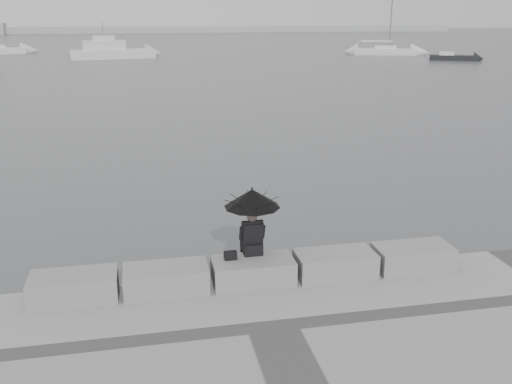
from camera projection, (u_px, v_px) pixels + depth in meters
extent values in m
plane|color=#4A4C4F|center=(249.00, 295.00, 11.89)|extent=(360.00, 360.00, 0.00)
cube|color=gray|center=(74.00, 287.00, 10.59)|extent=(1.60, 0.80, 0.50)
cube|color=gray|center=(166.00, 279.00, 10.92)|extent=(1.60, 0.80, 0.50)
cube|color=gray|center=(253.00, 271.00, 11.24)|extent=(1.60, 0.80, 0.50)
cube|color=gray|center=(335.00, 264.00, 11.56)|extent=(1.60, 0.80, 0.50)
cube|color=gray|center=(413.00, 257.00, 11.89)|extent=(1.60, 0.80, 0.50)
sphere|color=#726056|center=(252.00, 217.00, 11.24)|extent=(0.21, 0.21, 0.21)
cylinder|color=black|center=(252.00, 213.00, 11.21)|extent=(0.02, 0.02, 1.00)
cone|color=black|center=(252.00, 198.00, 11.11)|extent=(1.12, 1.12, 0.36)
sphere|color=black|center=(252.00, 188.00, 11.05)|extent=(0.04, 0.04, 0.04)
cube|color=black|center=(230.00, 255.00, 11.16)|extent=(0.25, 0.14, 0.16)
cube|color=#A1A4A7|center=(143.00, 30.00, 156.42)|extent=(180.00, 6.00, 1.60)
cube|color=silver|center=(385.00, 52.00, 77.76)|extent=(8.50, 5.16, 0.90)
cube|color=silver|center=(385.00, 47.00, 77.58)|extent=(3.24, 2.52, 0.50)
cylinder|color=gray|center=(388.00, 2.00, 75.81)|extent=(0.16, 0.16, 12.00)
cylinder|color=gray|center=(386.00, 43.00, 77.38)|extent=(4.33, 1.73, 0.10)
cube|color=silver|center=(113.00, 54.00, 71.20)|extent=(10.59, 4.48, 1.20)
cube|color=silver|center=(112.00, 45.00, 70.86)|extent=(5.43, 3.03, 1.20)
cube|color=silver|center=(112.00, 38.00, 70.59)|extent=(2.80, 2.01, 0.60)
cylinder|color=gray|center=(111.00, 29.00, 70.26)|extent=(0.08, 0.08, 1.60)
cube|color=black|center=(454.00, 58.00, 68.70)|extent=(5.72, 4.09, 0.70)
cube|color=silver|center=(454.00, 54.00, 68.55)|extent=(2.06, 1.86, 0.50)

